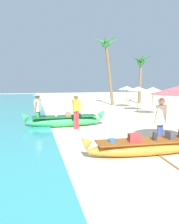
# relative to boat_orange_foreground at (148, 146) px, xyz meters

# --- Properties ---
(ground_plane) EXTENTS (80.00, 80.00, 0.00)m
(ground_plane) POSITION_rel_boat_orange_foreground_xyz_m (0.75, 0.52, -0.27)
(ground_plane) COLOR beige
(boat_orange_foreground) EXTENTS (4.12, 0.97, 0.76)m
(boat_orange_foreground) POSITION_rel_boat_orange_foreground_xyz_m (0.00, 0.00, 0.00)
(boat_orange_foreground) COLOR orange
(boat_orange_foreground) RESTS_ON ground
(boat_green_midground) EXTENTS (4.11, 0.87, 0.84)m
(boat_green_midground) POSITION_rel_boat_orange_foreground_xyz_m (-1.86, 4.73, 0.03)
(boat_green_midground) COLOR #38B760
(boat_green_midground) RESTS_ON ground
(person_vendor_hatted) EXTENTS (0.58, 0.44, 1.73)m
(person_vendor_hatted) POSITION_rel_boat_orange_foreground_xyz_m (-1.41, 4.03, 0.73)
(person_vendor_hatted) COLOR #B2383D
(person_vendor_hatted) RESTS_ON ground
(person_tourist_customer) EXTENTS (0.58, 0.46, 1.70)m
(person_tourist_customer) POSITION_rel_boat_orange_foreground_xyz_m (0.69, 0.42, 0.69)
(person_tourist_customer) COLOR #3D5BA8
(person_tourist_customer) RESTS_ON ground
(person_vendor_assistant) EXTENTS (0.45, 0.58, 1.73)m
(person_vendor_assistant) POSITION_rel_boat_orange_foreground_xyz_m (-3.15, 4.86, 0.73)
(person_vendor_assistant) COLOR green
(person_vendor_assistant) RESTS_ON ground
(parasol_row_0) EXTENTS (1.60, 1.60, 1.91)m
(parasol_row_0) POSITION_rel_boat_orange_foreground_xyz_m (4.53, 6.94, 1.47)
(parasol_row_0) COLOR #8E6B47
(parasol_row_0) RESTS_ON ground
(parasol_row_1) EXTENTS (1.60, 1.60, 1.91)m
(parasol_row_1) POSITION_rel_boat_orange_foreground_xyz_m (4.62, 9.11, 1.47)
(parasol_row_1) COLOR #8E6B47
(parasol_row_1) RESTS_ON ground
(parasol_row_2) EXTENTS (1.60, 1.60, 1.91)m
(parasol_row_2) POSITION_rel_boat_orange_foreground_xyz_m (4.87, 11.67, 1.47)
(parasol_row_2) COLOR #8E6B47
(parasol_row_2) RESTS_ON ground
(palm_tree_tall_inland) EXTENTS (2.67, 2.44, 5.16)m
(palm_tree_tall_inland) POSITION_rel_boat_orange_foreground_xyz_m (7.65, 14.24, 3.88)
(palm_tree_tall_inland) COLOR brown
(palm_tree_tall_inland) RESTS_ON ground
(palm_tree_leaning_seaward) EXTENTS (2.65, 2.55, 6.57)m
(palm_tree_leaning_seaward) POSITION_rel_boat_orange_foreground_xyz_m (3.56, 13.51, 4.99)
(palm_tree_leaning_seaward) COLOR brown
(palm_tree_leaning_seaward) RESTS_ON ground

